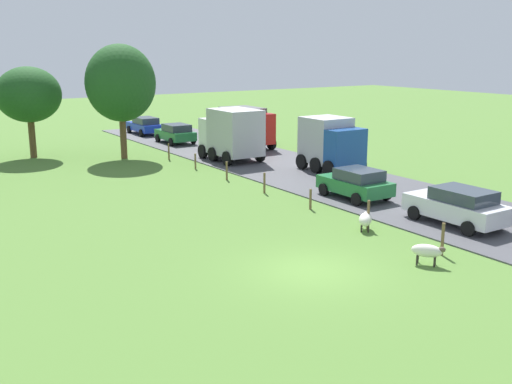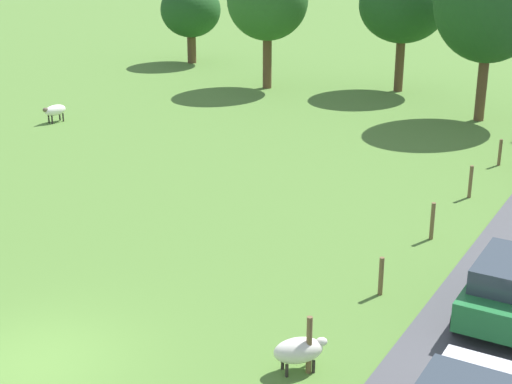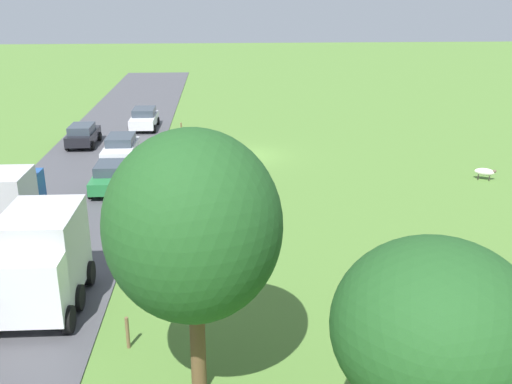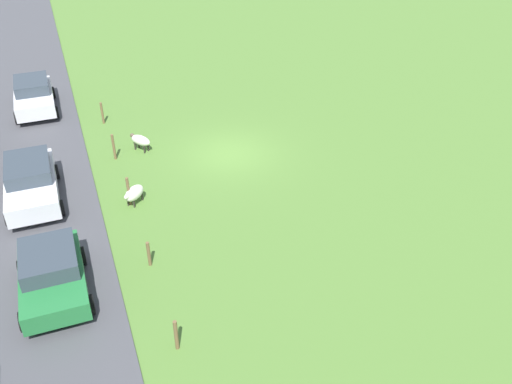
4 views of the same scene
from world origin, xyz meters
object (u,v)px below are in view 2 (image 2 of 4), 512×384
(sheep_0, at_px, (299,350))
(tree_2, at_px, (490,2))
(tree_0, at_px, (403,5))
(sheep_2, at_px, (55,110))
(tree_3, at_px, (191,10))
(tree_1, at_px, (268,0))

(sheep_0, relative_size, tree_2, 0.14)
(sheep_0, height_order, tree_0, tree_0)
(sheep_2, distance_m, tree_3, 15.56)
(sheep_2, xyz_separation_m, tree_3, (-2.89, 15.05, 2.68))
(tree_1, bearing_deg, tree_3, 152.25)
(tree_2, distance_m, tree_3, 20.09)
(tree_0, height_order, tree_1, tree_1)
(tree_2, bearing_deg, tree_1, 174.34)
(tree_1, relative_size, tree_2, 0.84)
(tree_0, height_order, tree_3, tree_0)
(tree_0, relative_size, tree_3, 1.31)
(sheep_2, xyz_separation_m, tree_0, (11.10, 13.81, 3.91))
(sheep_2, distance_m, tree_0, 18.15)
(sheep_2, relative_size, tree_0, 0.19)
(tree_1, xyz_separation_m, tree_3, (-7.63, 4.01, -1.36))
(sheep_0, xyz_separation_m, tree_2, (-2.22, 22.33, 4.79))
(sheep_0, distance_m, tree_3, 35.02)
(sheep_2, bearing_deg, tree_2, 31.06)
(sheep_0, relative_size, tree_1, 0.17)
(sheep_0, distance_m, tree_1, 27.59)
(tree_1, distance_m, tree_2, 11.75)
(tree_0, bearing_deg, tree_3, 174.94)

